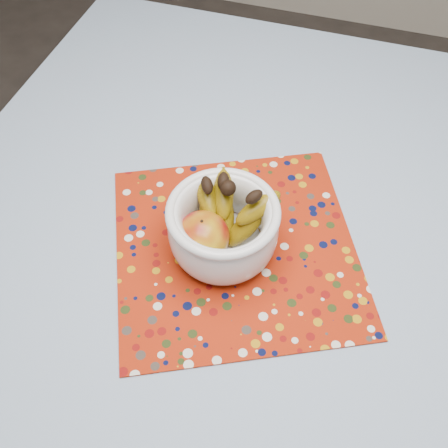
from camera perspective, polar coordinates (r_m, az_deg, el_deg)
name	(u,v)px	position (r m, az deg, el deg)	size (l,w,h in m)	color
table	(271,258)	(1.04, 5.15, -3.65)	(1.20, 1.20, 0.75)	brown
tablecloth	(274,233)	(0.97, 5.49, -0.99)	(1.32, 1.32, 0.01)	slate
placemat	(236,248)	(0.94, 1.28, -2.63)	(0.42, 0.42, 0.00)	#931D08
fruit_bowl	(224,222)	(0.88, -0.04, 0.23)	(0.22, 0.20, 0.14)	silver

